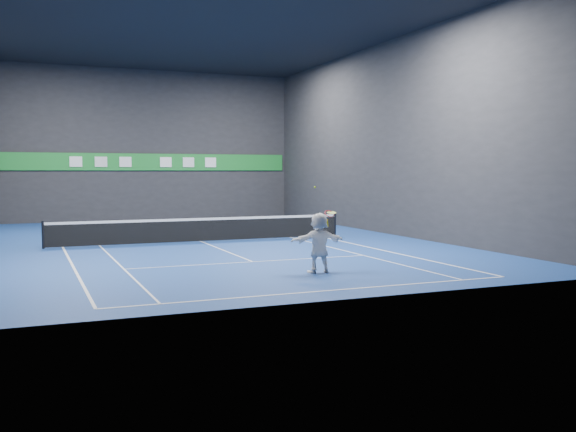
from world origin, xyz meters
name	(u,v)px	position (x,y,z in m)	size (l,w,h in m)	color
ground	(202,242)	(0.00, 0.00, 0.00)	(26.00, 26.00, 0.00)	navy
ceiling	(200,23)	(0.00, 0.00, 9.00)	(26.00, 26.00, 0.00)	black
wall_back	(145,145)	(0.00, 13.00, 4.50)	(18.00, 0.10, 9.00)	#27272A
wall_front	(349,102)	(0.00, -13.00, 4.50)	(18.00, 0.10, 9.00)	#27272A
wall_right	(389,138)	(9.00, 0.00, 4.50)	(0.10, 26.00, 9.00)	#27272A
baseline_near	(327,291)	(0.00, -11.89, 0.00)	(10.98, 0.08, 0.01)	white
baseline_far	(150,221)	(0.00, 11.89, 0.00)	(10.98, 0.08, 0.01)	white
sideline_doubles_left	(63,248)	(-5.49, 0.00, 0.00)	(0.08, 23.78, 0.01)	white
sideline_doubles_right	(321,237)	(5.49, 0.00, 0.00)	(0.08, 23.78, 0.01)	white
sideline_singles_left	(100,246)	(-4.11, 0.00, 0.00)	(0.06, 23.78, 0.01)	white
sideline_singles_right	(293,238)	(4.11, 0.00, 0.00)	(0.06, 23.78, 0.01)	white
service_line_near	(253,262)	(0.00, -6.40, 0.00)	(8.23, 0.06, 0.01)	white
service_line_far	(170,229)	(0.00, 6.40, 0.00)	(8.23, 0.06, 0.01)	white
center_service_line	(202,242)	(0.00, 0.00, 0.00)	(0.06, 12.80, 0.01)	white
player	(319,243)	(1.05, -9.21, 0.88)	(1.63, 0.52, 1.75)	white
tennis_ball	(315,187)	(0.98, -9.07, 2.48)	(0.06, 0.06, 0.06)	#C4F128
tennis_net	(202,229)	(0.00, 0.00, 0.54)	(12.50, 0.10, 1.07)	black
sponsor_banner	(146,162)	(0.00, 12.93, 3.50)	(17.64, 0.11, 1.00)	#1D872F
tennis_racket	(329,215)	(1.40, -9.16, 1.67)	(0.45, 0.35, 0.52)	red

